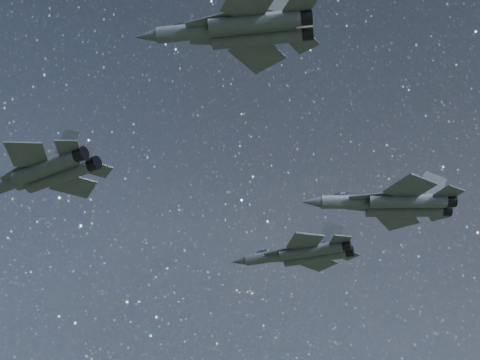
# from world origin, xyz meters

# --- Properties ---
(jet_lead) EXTENTS (18.22, 12.25, 4.60)m
(jet_lead) POSITION_xyz_m (-21.65, -6.74, 147.08)
(jet_lead) COLOR #333940
(jet_left) EXTENTS (16.95, 11.82, 4.26)m
(jet_left) POSITION_xyz_m (3.97, 14.98, 145.11)
(jet_left) COLOR #333940
(jet_right) EXTENTS (15.26, 10.74, 3.86)m
(jet_right) POSITION_xyz_m (4.16, -24.24, 146.30)
(jet_right) COLOR #333940
(jet_slot) EXTENTS (17.99, 12.36, 4.51)m
(jet_slot) POSITION_xyz_m (15.48, 4.69, 145.24)
(jet_slot) COLOR #333940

